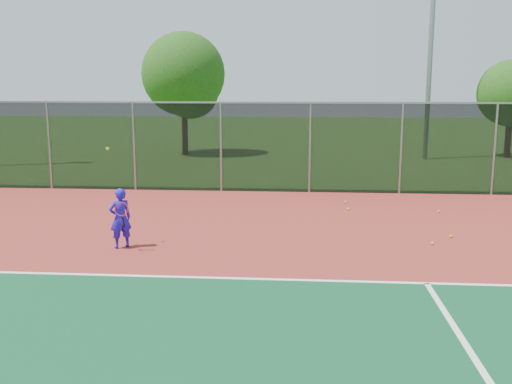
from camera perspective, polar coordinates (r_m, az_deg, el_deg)
ground at (r=7.92m, az=6.59°, el=-16.19°), size 120.00×120.00×0.00m
court_apron at (r=9.74m, az=6.17°, el=-10.85°), size 30.00×20.00×0.02m
fence_back at (r=19.18m, az=5.42°, el=4.54°), size 30.00×0.06×3.03m
tennis_player at (r=12.90m, az=-13.41°, el=-2.55°), size 0.59×0.68×2.23m
practice_ball_0 at (r=16.71m, az=9.22°, el=-1.68°), size 0.07×0.07×0.07m
practice_ball_1 at (r=13.53m, az=17.23°, el=-4.93°), size 0.07×0.07×0.07m
practice_ball_2 at (r=17.69m, az=8.97°, el=-0.99°), size 0.07×0.07×0.07m
practice_ball_3 at (r=14.31m, az=18.93°, el=-4.19°), size 0.07×0.07×0.07m
practice_ball_8 at (r=17.01m, az=17.81°, el=-1.84°), size 0.07×0.07×0.07m
floodlight_n at (r=29.49m, az=17.26°, el=17.06°), size 0.90×0.40×12.71m
tree_back_left at (r=30.19m, az=-7.09°, el=11.25°), size 4.31×4.31×6.33m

